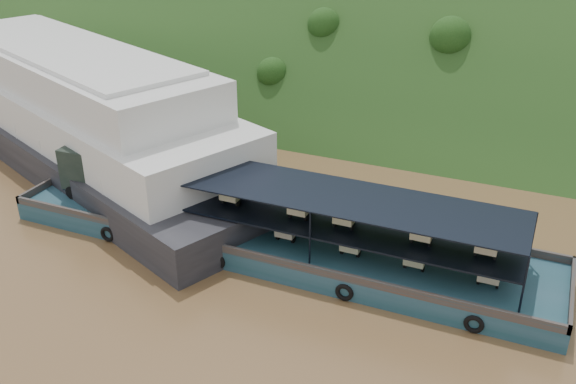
% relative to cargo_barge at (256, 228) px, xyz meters
% --- Properties ---
extents(ground, '(160.00, 160.00, 0.00)m').
position_rel_cargo_barge_xyz_m(ground, '(3.43, -1.20, -1.18)').
color(ground, brown).
rests_on(ground, ground).
extents(hillside, '(140.00, 39.60, 39.60)m').
position_rel_cargo_barge_xyz_m(hillside, '(3.43, 34.80, -1.18)').
color(hillside, '#173312').
rests_on(hillside, ground).
extents(cargo_barge, '(35.00, 7.18, 4.73)m').
position_rel_cargo_barge_xyz_m(cargo_barge, '(0.00, 0.00, 0.00)').
color(cargo_barge, '#123A40').
rests_on(cargo_barge, ground).
extents(passenger_ferry, '(45.86, 28.07, 9.12)m').
position_rel_cargo_barge_xyz_m(passenger_ferry, '(-20.27, 7.61, 2.78)').
color(passenger_ferry, black).
rests_on(passenger_ferry, ground).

